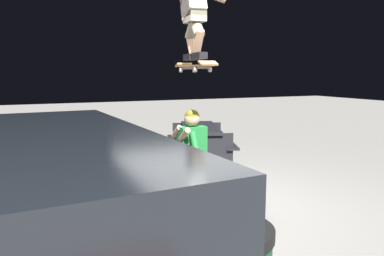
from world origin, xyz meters
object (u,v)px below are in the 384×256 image
object	(u,v)px
skater_airborne	(193,8)
picnic_table_back	(200,138)
person_sitting_on_ledge	(184,157)
skateboard	(195,66)
ledge_box_main	(207,187)
kicker_ramp	(134,169)

from	to	relation	value
skater_airborne	picnic_table_back	bearing A→B (deg)	-26.83
person_sitting_on_ledge	skateboard	size ratio (longest dim) A/B	1.34
person_sitting_on_ledge	skater_airborne	bearing A→B (deg)	-97.46
ledge_box_main	skater_airborne	size ratio (longest dim) A/B	1.51
ledge_box_main	picnic_table_back	bearing A→B (deg)	-23.06
ledge_box_main	picnic_table_back	size ratio (longest dim) A/B	0.83
skater_airborne	picnic_table_back	world-z (taller)	skater_airborne
skater_airborne	person_sitting_on_ledge	bearing A→B (deg)	82.54
kicker_ramp	picnic_table_back	distance (m)	1.56
person_sitting_on_ledge	picnic_table_back	xyz separation A→B (m)	(2.63, -1.46, -0.28)
ledge_box_main	person_sitting_on_ledge	xyz separation A→B (m)	(-0.20, 0.42, 0.51)
ledge_box_main	kicker_ramp	distance (m)	2.24
person_sitting_on_ledge	picnic_table_back	distance (m)	3.02
picnic_table_back	skater_airborne	bearing A→B (deg)	153.17
ledge_box_main	skateboard	bearing A→B (deg)	131.57
ledge_box_main	person_sitting_on_ledge	bearing A→B (deg)	115.69
skateboard	kicker_ramp	bearing A→B (deg)	3.05
skateboard	kicker_ramp	distance (m)	3.09
person_sitting_on_ledge	skater_airborne	distance (m)	1.83
ledge_box_main	picnic_table_back	world-z (taller)	picnic_table_back
picnic_table_back	ledge_box_main	bearing A→B (deg)	156.94
person_sitting_on_ledge	kicker_ramp	distance (m)	2.50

